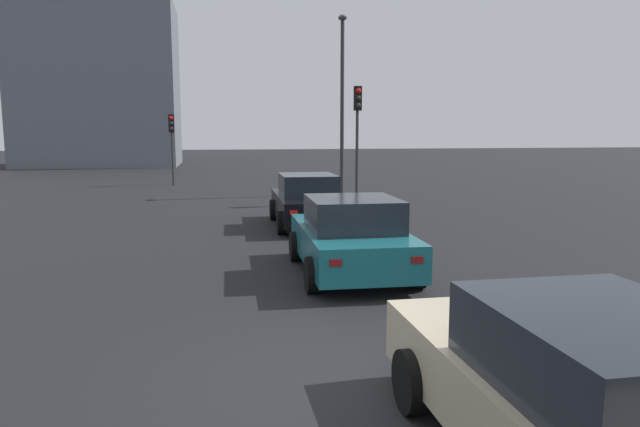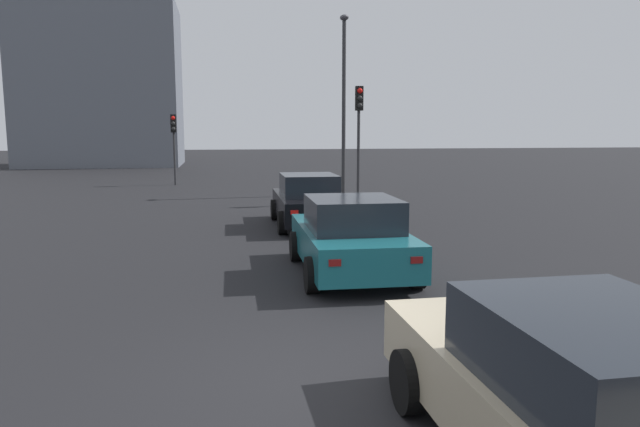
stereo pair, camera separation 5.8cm
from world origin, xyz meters
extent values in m
cube|color=black|center=(0.00, 0.00, -0.10)|extent=(160.00, 160.00, 0.20)
cube|color=black|center=(10.77, -1.53, 0.59)|extent=(4.26, 1.81, 0.66)
cube|color=#1E232B|center=(10.56, -1.53, 1.23)|extent=(1.93, 1.57, 0.61)
cylinder|color=black|center=(12.07, -2.42, 0.32)|extent=(0.64, 0.23, 0.64)
cylinder|color=black|center=(12.09, -0.67, 0.32)|extent=(0.64, 0.23, 0.64)
cylinder|color=black|center=(9.44, -2.39, 0.32)|extent=(0.64, 0.23, 0.64)
cylinder|color=black|center=(9.46, -0.63, 0.32)|extent=(0.64, 0.23, 0.64)
cube|color=red|center=(8.62, -2.13, 0.71)|extent=(0.03, 0.20, 0.11)
cube|color=red|center=(8.64, -0.87, 0.71)|extent=(0.03, 0.20, 0.11)
cube|color=#19606B|center=(4.92, -1.51, 0.59)|extent=(4.11, 1.94, 0.65)
cube|color=#1E232B|center=(4.72, -1.51, 1.21)|extent=(1.86, 1.68, 0.61)
cylinder|color=black|center=(6.18, -2.47, 0.32)|extent=(0.64, 0.23, 0.64)
cylinder|color=black|center=(6.20, -0.59, 0.32)|extent=(0.64, 0.23, 0.64)
cylinder|color=black|center=(3.64, -2.43, 0.32)|extent=(0.64, 0.23, 0.64)
cylinder|color=black|center=(3.67, -0.55, 0.32)|extent=(0.64, 0.23, 0.64)
cube|color=maroon|center=(2.85, -2.15, 0.70)|extent=(0.03, 0.20, 0.11)
cube|color=maroon|center=(2.88, -0.80, 0.70)|extent=(0.03, 0.20, 0.11)
cube|color=tan|center=(-2.15, -1.75, 0.58)|extent=(4.57, 1.84, 0.64)
cube|color=#1E232B|center=(-2.38, -1.75, 1.20)|extent=(2.07, 1.59, 0.60)
cylinder|color=black|center=(-0.73, -2.62, 0.32)|extent=(0.64, 0.23, 0.64)
cylinder|color=black|center=(-0.76, -0.84, 0.32)|extent=(0.64, 0.23, 0.64)
cylinder|color=#2D2D30|center=(24.67, 3.29, 1.34)|extent=(0.11, 0.11, 2.67)
cube|color=black|center=(24.61, 3.29, 3.12)|extent=(0.21, 0.29, 0.90)
sphere|color=red|center=(24.50, 3.29, 3.39)|extent=(0.20, 0.20, 0.20)
sphere|color=black|center=(24.50, 3.29, 3.12)|extent=(0.20, 0.20, 0.20)
sphere|color=black|center=(24.50, 3.29, 2.85)|extent=(0.20, 0.20, 0.20)
cylinder|color=#2D2D30|center=(15.69, -4.20, 1.76)|extent=(0.11, 0.11, 3.52)
cube|color=black|center=(15.63, -4.19, 3.97)|extent=(0.21, 0.28, 0.90)
sphere|color=red|center=(15.52, -4.19, 4.24)|extent=(0.20, 0.20, 0.20)
sphere|color=black|center=(15.52, -4.19, 3.97)|extent=(0.20, 0.20, 0.20)
sphere|color=black|center=(15.52, -4.19, 3.70)|extent=(0.20, 0.20, 0.20)
cylinder|color=#2D2D30|center=(18.78, -4.27, 3.67)|extent=(0.16, 0.16, 7.34)
ellipsoid|color=#4C4C51|center=(18.78, -4.27, 7.46)|extent=(0.56, 0.36, 0.24)
cube|color=slate|center=(42.81, 10.00, 6.24)|extent=(8.19, 11.76, 12.49)
camera|label=1|loc=(-6.04, 1.00, 2.79)|focal=32.85mm
camera|label=2|loc=(-6.05, 0.94, 2.79)|focal=32.85mm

